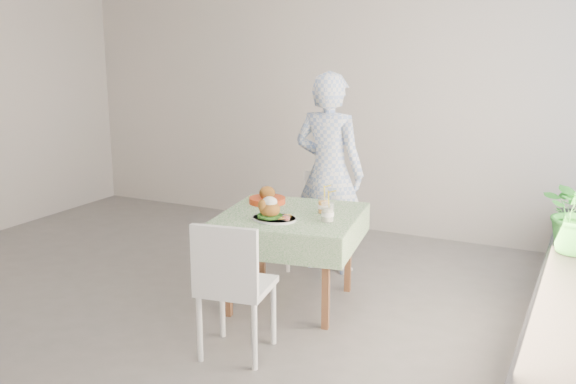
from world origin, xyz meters
The scene contains 11 objects.
floor centered at (0.00, 0.00, 0.00)m, with size 6.00×6.00×0.00m, color #5F5C5A.
wall_back centered at (0.00, 2.50, 1.40)m, with size 6.00×0.02×2.80m, color beige.
window_ledge centered at (2.80, 0.00, 0.25)m, with size 0.40×4.80×0.50m, color black.
cafe_table centered at (0.78, 0.26, 0.46)m, with size 1.19×1.19×0.74m.
chair_far centered at (0.64, 1.06, 0.27)m, with size 0.43×0.43×0.87m.
chair_near centered at (0.83, -0.67, 0.29)m, with size 0.51×0.51×0.94m.
diner centered at (0.73, 1.13, 0.90)m, with size 0.66×0.43×1.80m, color #86A1D6.
main_dish centered at (0.74, 0.03, 0.80)m, with size 0.34×0.34×0.18m.
juice_cup_orange centered at (1.01, 0.38, 0.80)m, with size 0.09×0.09×0.26m.
juice_cup_lemonade centered at (1.12, 0.18, 0.81)m, with size 0.10×0.10×0.28m.
second_dish centered at (0.46, 0.47, 0.78)m, with size 0.30×0.30×0.14m.
Camera 1 is at (2.89, -4.06, 2.04)m, focal length 40.00 mm.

